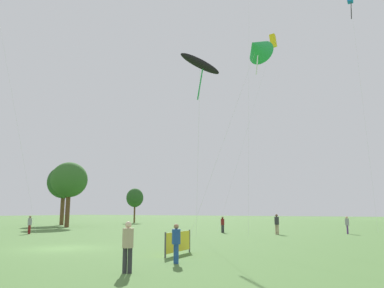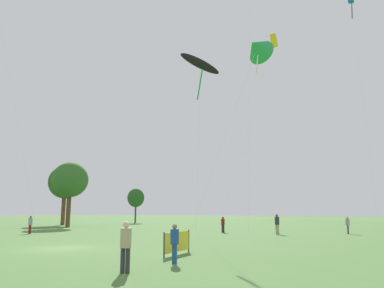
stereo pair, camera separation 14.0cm
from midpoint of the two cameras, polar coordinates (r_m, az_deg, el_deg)
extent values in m
plane|color=#4C7538|center=(23.84, -19.30, -14.79)|extent=(280.00, 280.00, 0.00)
cylinder|color=maroon|center=(39.49, -23.58, -11.86)|extent=(0.15, 0.15, 0.82)
cylinder|color=maroon|center=(39.64, -23.70, -11.84)|extent=(0.15, 0.15, 0.82)
cylinder|color=gray|center=(39.54, -23.57, -10.80)|extent=(0.37, 0.37, 0.65)
sphere|color=brown|center=(39.53, -23.52, -10.17)|extent=(0.22, 0.22, 0.22)
cylinder|color=#1E478C|center=(16.19, -2.58, -16.41)|extent=(0.15, 0.15, 0.78)
cylinder|color=#1E478C|center=(16.33, -2.82, -16.35)|extent=(0.15, 0.15, 0.78)
cylinder|color=#1E478C|center=(16.20, -2.68, -13.91)|extent=(0.36, 0.36, 0.62)
sphere|color=#997051|center=(16.18, -2.66, -12.44)|extent=(0.21, 0.21, 0.21)
cylinder|color=#2D2D33|center=(14.00, -9.75, -17.10)|extent=(0.16, 0.16, 0.87)
cylinder|color=#2D2D33|center=(14.03, -10.50, -17.06)|extent=(0.16, 0.16, 0.87)
cylinder|color=tan|center=(13.94, -10.02, -13.91)|extent=(0.40, 0.40, 0.69)
sphere|color=beige|center=(13.92, -9.96, -12.03)|extent=(0.23, 0.23, 0.23)
cylinder|color=#2D2D33|center=(38.59, 4.70, -12.75)|extent=(0.14, 0.14, 0.77)
cylinder|color=#2D2D33|center=(38.54, 4.48, -12.75)|extent=(0.14, 0.14, 0.77)
cylinder|color=maroon|center=(38.54, 4.57, -11.73)|extent=(0.35, 0.35, 0.61)
sphere|color=brown|center=(38.53, 4.57, -11.12)|extent=(0.21, 0.21, 0.21)
cylinder|color=tan|center=(36.47, 12.58, -12.60)|extent=(0.17, 0.17, 0.90)
cylinder|color=tan|center=(36.41, 12.86, -12.59)|extent=(0.17, 0.17, 0.90)
cylinder|color=#2D2D33|center=(36.41, 12.67, -11.33)|extent=(0.41, 0.41, 0.71)
sphere|color=brown|center=(36.40, 12.64, -10.58)|extent=(0.24, 0.24, 0.24)
cylinder|color=#593372|center=(39.16, 22.51, -11.97)|extent=(0.15, 0.15, 0.80)
cylinder|color=#593372|center=(39.00, 22.52, -11.98)|extent=(0.15, 0.15, 0.80)
cylinder|color=gray|center=(39.05, 22.44, -10.92)|extent=(0.37, 0.37, 0.63)
sphere|color=tan|center=(39.04, 22.40, -10.30)|extent=(0.22, 0.22, 0.22)
cylinder|color=silver|center=(29.49, 5.03, 1.36)|extent=(3.56, 5.61, 16.04)
cone|color=green|center=(33.79, 9.72, 14.26)|extent=(2.65, 2.47, 2.66)
cylinder|color=white|center=(33.26, 9.79, 12.13)|extent=(0.32, 0.19, 2.11)
cylinder|color=silver|center=(42.72, -25.98, 7.79)|extent=(5.72, 4.20, 29.13)
cylinder|color=silver|center=(40.34, 8.55, 10.96)|extent=(2.18, 7.99, 33.22)
cylinder|color=silver|center=(47.81, 8.60, 3.14)|extent=(3.58, 11.30, 26.11)
cube|color=yellow|center=(56.60, 12.18, 15.13)|extent=(0.86, 0.95, 1.94)
cylinder|color=silver|center=(46.93, 24.51, 5.59)|extent=(1.08, 2.56, 28.29)
cylinder|color=black|center=(52.74, 23.01, 18.43)|extent=(0.23, 0.12, 2.62)
cylinder|color=silver|center=(30.42, 0.80, -1.40)|extent=(2.51, 3.70, 13.57)
ellipsoid|color=black|center=(30.10, 1.11, 12.14)|extent=(2.68, 3.20, 1.78)
cylinder|color=green|center=(29.51, 1.12, 9.19)|extent=(0.41, 0.40, 2.66)
cylinder|color=brown|center=(62.14, -19.22, -9.35)|extent=(0.61, 0.61, 4.84)
ellipsoid|color=#285623|center=(62.30, -18.99, -5.51)|extent=(5.04, 5.04, 5.06)
cylinder|color=brown|center=(70.02, -8.82, -10.39)|extent=(0.30, 0.30, 3.44)
ellipsoid|color=#285623|center=(70.05, -8.76, -8.10)|extent=(3.10, 3.10, 3.40)
cylinder|color=brown|center=(53.26, -18.51, -9.47)|extent=(0.58, 0.58, 4.62)
ellipsoid|color=#336628|center=(53.42, -18.27, -5.18)|extent=(4.82, 4.82, 4.72)
cylinder|color=#4C4C4C|center=(20.66, -0.59, -14.52)|extent=(0.08, 0.08, 1.17)
cylinder|color=#4C4C4C|center=(18.20, -4.32, -15.09)|extent=(0.08, 0.08, 1.17)
cube|color=yellow|center=(19.42, -2.33, -14.65)|extent=(0.33, 2.73, 0.97)
camera|label=1|loc=(0.07, -90.13, 0.02)|focal=35.01mm
camera|label=2|loc=(0.07, 89.87, -0.02)|focal=35.01mm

